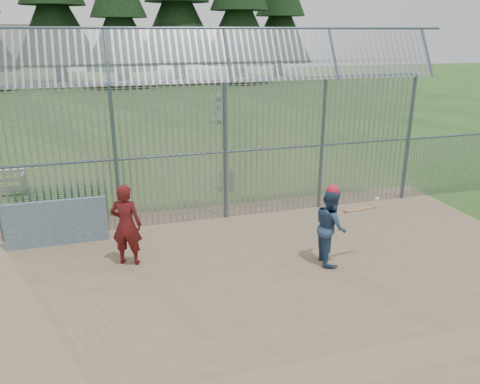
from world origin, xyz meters
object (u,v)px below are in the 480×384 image
object	(u,v)px
onlooker	(126,225)
trash_can	(227,180)
dugout_wall	(57,223)
batter	(330,226)

from	to	relation	value
onlooker	trash_can	distance (m)	5.85
dugout_wall	trash_can	size ratio (longest dim) A/B	3.05
onlooker	trash_can	world-z (taller)	onlooker
batter	onlooker	distance (m)	4.74
trash_can	batter	bearing A→B (deg)	-80.63
dugout_wall	batter	xyz separation A→B (m)	(6.24, -2.80, 0.30)
dugout_wall	onlooker	distance (m)	2.31
batter	onlooker	world-z (taller)	onlooker
batter	dugout_wall	bearing A→B (deg)	74.89
dugout_wall	batter	size ratio (longest dim) A/B	1.39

